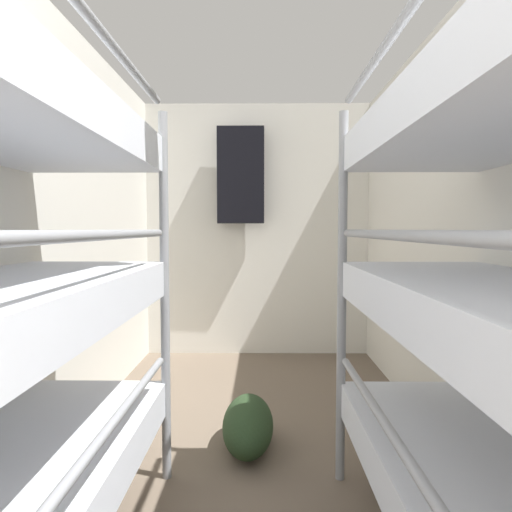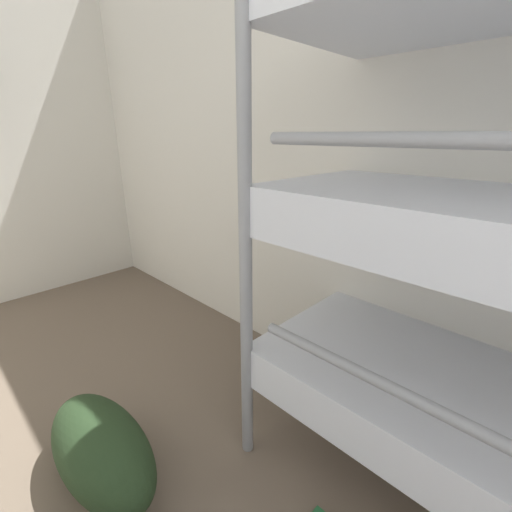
# 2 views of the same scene
# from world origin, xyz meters

# --- Properties ---
(wall_right) EXTENTS (0.06, 4.76, 2.43)m
(wall_right) POSITION_xyz_m (1.11, 2.32, 1.22)
(wall_right) COLOR silver
(wall_right) RESTS_ON ground_plane
(duffel_bag) EXTENTS (0.28, 0.60, 0.28)m
(duffel_bag) POSITION_xyz_m (-0.03, 2.66, 0.14)
(duffel_bag) COLOR #23381E
(duffel_bag) RESTS_ON ground_plane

